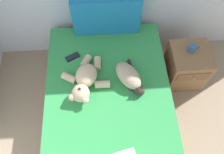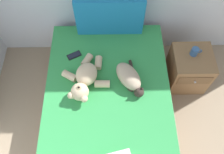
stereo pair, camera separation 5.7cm
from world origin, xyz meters
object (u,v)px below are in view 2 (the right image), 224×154
bed (108,111)px  patterned_cushion (110,15)px  cat (129,78)px  teddy_bear (85,79)px  nightstand (188,69)px  mug (195,52)px  cell_phone (74,55)px

bed → patterned_cushion: size_ratio=2.74×
bed → cat: 0.46m
teddy_bear → nightstand: bearing=15.2°
bed → patterned_cushion: (0.03, 0.90, 0.50)m
mug → nightstand: bearing=-78.1°
cell_phone → nightstand: (1.31, -0.02, -0.28)m
patterned_cushion → mug: patterned_cushion is taller
cell_phone → cat: bearing=-29.5°
bed → cat: bearing=44.6°
bed → cell_phone: 0.70m
teddy_bear → patterned_cushion: bearing=70.2°
patterned_cushion → cell_phone: 0.58m
nightstand → mug: bearing=101.9°
cat → teddy_bear: bearing=-177.9°
patterned_cushion → cell_phone: bearing=-137.3°
patterned_cushion → mug: (0.91, -0.34, -0.21)m
patterned_cushion → mug: 1.00m
bed → cell_phone: cell_phone is taller
patterned_cushion → nightstand: bearing=-22.4°
bed → teddy_bear: size_ratio=3.44×
cat → cell_phone: 0.66m
cat → mug: (0.73, 0.34, -0.05)m
bed → teddy_bear: 0.46m
bed → nightstand: bearing=28.4°
patterned_cushion → mug: size_ratio=6.06×
patterned_cushion → nightstand: (0.92, -0.38, -0.51)m
teddy_bear → nightstand: (1.18, 0.32, -0.36)m
patterned_cushion → cell_phone: patterned_cushion is taller
patterned_cushion → cell_phone: size_ratio=4.42×
cell_phone → nightstand: cell_phone is taller
bed → teddy_bear: (-0.22, 0.20, 0.35)m
bed → patterned_cushion: 1.03m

